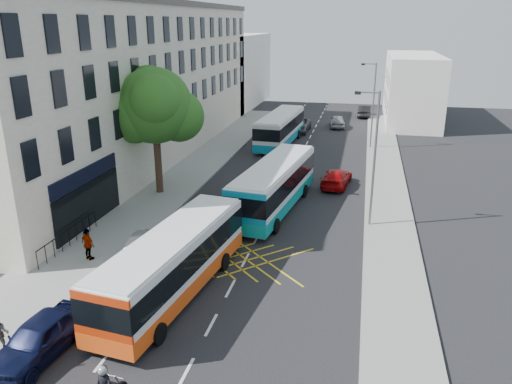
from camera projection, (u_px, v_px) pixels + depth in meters
The scene contains 20 objects.
ground at pixel (211, 325), 20.46m from camera, with size 120.00×120.00×0.00m, color black.
pavement_left at pixel (160, 193), 36.02m from camera, with size 5.00×70.00×0.15m, color gray.
pavement_right at pixel (388, 209), 32.78m from camera, with size 3.00×70.00×0.15m, color gray.
terrace_main at pixel (139, 82), 43.72m from camera, with size 8.30×45.00×13.50m.
terrace_far at pixel (230, 70), 72.48m from camera, with size 8.00×20.00×10.00m, color silver.
building_right at pixel (412, 88), 61.28m from camera, with size 6.00×18.00×8.00m, color silver.
street_tree at pixel (154, 107), 33.97m from camera, with size 6.30×5.70×8.80m.
lamp_near at pixel (373, 153), 28.79m from camera, with size 1.45×0.15×8.00m.
lamp_far at pixel (372, 101), 47.27m from camera, with size 1.45×0.15×8.00m.
railings at pixel (69, 237), 27.09m from camera, with size 0.08×5.60×1.14m, color black, non-canonical shape.
bus_near at pixel (174, 263), 22.32m from camera, with size 3.77×10.84×2.98m.
bus_mid at pixel (274, 186), 32.49m from camera, with size 3.99×11.44×3.15m.
bus_far at pixel (280, 128), 49.91m from camera, with size 3.34×11.27×3.13m.
parked_car_blue at pixel (39, 338), 18.37m from camera, with size 1.78×4.41×1.50m, color black.
parked_car_silver at pixel (143, 251), 25.48m from camera, with size 1.47×4.23×1.39m, color #A1A3A9.
red_hatchback at pixel (336, 178), 37.48m from camera, with size 1.83×4.49×1.30m, color #A40708.
distant_car_grey at pixel (298, 125), 55.92m from camera, with size 2.44×5.29×1.47m, color #45484E.
distant_car_silver at pixel (337, 121), 58.31m from camera, with size 1.69×4.20×1.43m, color #9A9CA1.
distant_car_dark at pixel (364, 111), 64.72m from camera, with size 1.60×4.58×1.51m, color black.
pedestrian_far at pixel (88, 244), 25.49m from camera, with size 1.00×0.41×1.70m, color gray.
Camera 1 is at (5.56, -16.78, 11.82)m, focal length 35.00 mm.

